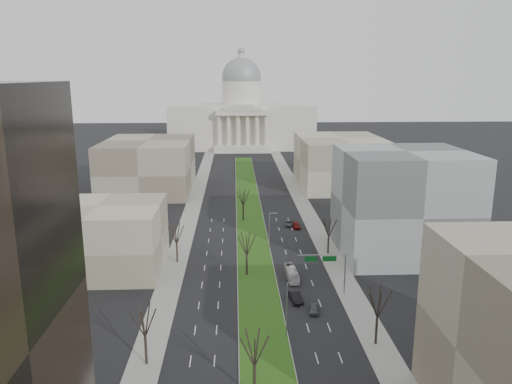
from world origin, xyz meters
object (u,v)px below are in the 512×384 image
object	(u,v)px
car_red	(296,225)
box_van	(292,273)
car_grey_near	(314,309)
car_grey_far	(289,223)
car_black	(295,296)

from	to	relation	value
car_red	box_van	distance (m)	34.87
car_grey_near	car_grey_far	size ratio (longest dim) A/B	0.90
car_black	box_van	world-z (taller)	box_van
car_black	car_grey_near	bearing A→B (deg)	-68.03
car_grey_near	box_van	bearing A→B (deg)	107.50
car_grey_far	car_grey_near	bearing A→B (deg)	-83.75
car_grey_near	car_red	xyz separation A→B (m)	(2.94, 49.37, -0.00)
car_black	car_red	size ratio (longest dim) A/B	1.11
car_grey_far	box_van	bearing A→B (deg)	-87.75
car_red	car_grey_far	bearing A→B (deg)	127.66
car_grey_far	car_black	bearing A→B (deg)	-87.19
car_black	car_grey_far	size ratio (longest dim) A/B	1.16
car_grey_near	car_black	world-z (taller)	car_black
box_van	car_grey_near	bearing A→B (deg)	-84.27
car_red	box_van	bearing A→B (deg)	-98.83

